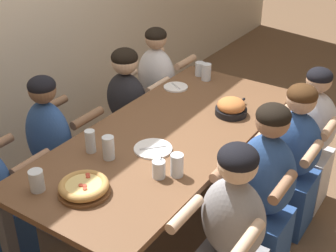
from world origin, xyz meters
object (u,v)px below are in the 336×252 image
Objects in this scene: empty_plate_b at (176,87)px; diner_near_midright at (291,166)px; drinking_glass_b at (37,182)px; drinking_glass_e at (108,148)px; diner_near_center at (263,199)px; diner_far_right at (157,96)px; diner_far_midright at (128,115)px; skillet_bowl at (231,107)px; drinking_glass_d at (200,70)px; drinking_glass_c at (177,166)px; diner_far_midleft at (53,161)px; diner_near_midleft at (231,243)px; empty_plate_a at (153,149)px; drinking_glass_f at (206,72)px; drinking_glass_a at (90,142)px; pizza_board_main at (84,187)px; cocktail_glass_blue at (159,170)px.

diner_near_midright is (-0.14, -1.04, -0.28)m from empty_plate_b.
drinking_glass_b is 0.83× the size of drinking_glass_e.
diner_near_center reaches higher than diner_far_right.
diner_near_midright reaches higher than diner_far_midright.
diner_near_center is (-0.47, -0.47, -0.29)m from skillet_bowl.
empty_plate_b is 0.33m from drinking_glass_d.
drinking_glass_c is 0.12× the size of diner_near_midright.
drinking_glass_c is at bearing -147.10° from empty_plate_b.
diner_far_midleft is at bearing -90.00° from diner_far_right.
drinking_glass_c is 0.11× the size of diner_near_center.
diner_near_midleft is (0.01, -0.83, -0.33)m from drinking_glass_e.
empty_plate_a is 1.15m from drinking_glass_f.
drinking_glass_c is 1.06m from diner_far_midleft.
drinking_glass_d is at bearing 16.48° from empty_plate_a.
drinking_glass_f is (1.80, -0.03, 0.02)m from drinking_glass_b.
drinking_glass_a is 1.06× the size of drinking_glass_c.
drinking_glass_f is (1.68, 0.20, 0.03)m from pizza_board_main.
diner_far_right is at bearing 91.87° from drinking_glass_f.
cocktail_glass_blue is at bearing -54.85° from diner_far_right.
drinking_glass_e is 0.13× the size of diner_far_midleft.
diner_far_midright is at bearing 50.65° from drinking_glass_c.
diner_far_right is 1.00× the size of diner_near_midleft.
drinking_glass_d is 1.43m from diner_far_midleft.
cocktail_glass_blue is 0.36m from drinking_glass_e.
drinking_glass_a is at bearing 97.66° from drinking_glass_c.
drinking_glass_c is (0.07, -0.08, 0.02)m from cocktail_glass_blue.
cocktail_glass_blue is 1.33m from diner_far_midright.
diner_far_right is at bearing 35.15° from cocktail_glass_blue.
drinking_glass_a is 1.26× the size of drinking_glass_d.
diner_near_midleft reaches higher than skillet_bowl.
diner_far_right is at bearing 90.00° from diner_far_midright.
pizza_board_main is 0.52m from drinking_glass_c.
diner_far_midright reaches higher than drinking_glass_c.
drinking_glass_d is (1.73, 0.29, 0.01)m from pizza_board_main.
drinking_glass_b is at bearing -178.00° from drinking_glass_d.
diner_near_midleft reaches higher than empty_plate_a.
skillet_bowl is 0.30× the size of diner_far_midright.
empty_plate_b is 0.30m from drinking_glass_f.
drinking_glass_b is 1.87m from diner_far_right.
empty_plate_a is 1.04m from diner_far_midright.
diner_far_midright is (1.24, 0.68, -0.31)m from pizza_board_main.
pizza_board_main is at bearing 47.05° from diner_near_center.
pizza_board_main is 0.25× the size of diner_near_midleft.
drinking_glass_c is (0.53, -0.55, 0.01)m from drinking_glass_b.
diner_near_midleft is at bearing -64.66° from pizza_board_main.
empty_plate_a is (0.56, -0.06, -0.03)m from pizza_board_main.
drinking_glass_c is 0.12× the size of diner_far_midright.
skillet_bowl is 2.23× the size of drinking_glass_e.
cocktail_glass_blue is 0.11× the size of diner_near_center.
cocktail_glass_blue is at bearing 63.19° from diner_near_midright.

